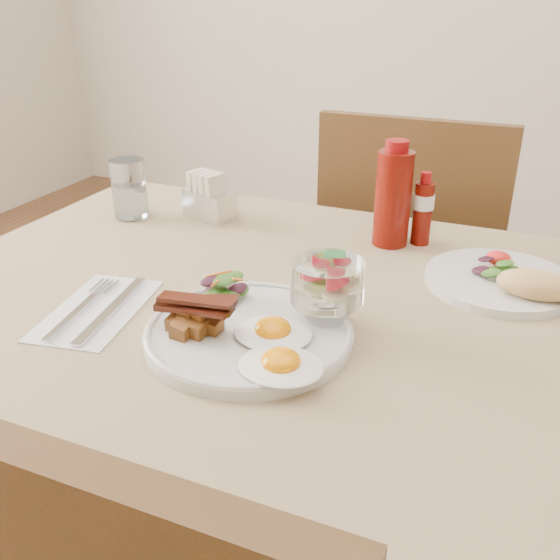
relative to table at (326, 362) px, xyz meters
The scene contains 13 objects.
table is the anchor object (origin of this frame).
chair_far 0.68m from the table, 90.00° to the left, with size 0.42×0.42×0.93m.
main_plate 0.17m from the table, 121.44° to the right, with size 0.28×0.28×0.02m, color silver.
fried_eggs 0.19m from the table, 95.29° to the right, with size 0.17×0.19×0.03m.
bacon_potato_pile 0.24m from the table, 131.70° to the right, with size 0.12×0.07×0.05m.
side_salad 0.19m from the table, 159.84° to the right, with size 0.08×0.07×0.04m.
fruit_cup 0.17m from the table, 74.34° to the right, with size 0.10×0.10×0.10m.
second_plate 0.31m from the table, 36.74° to the left, with size 0.23×0.23×0.06m.
ketchup_bottle 0.34m from the table, 86.16° to the left, with size 0.08×0.08×0.19m.
hot_sauce_bottle 0.35m from the table, 77.34° to the left, with size 0.04×0.04×0.13m.
sugar_caddy 0.47m from the table, 141.39° to the left, with size 0.11×0.08×0.09m.
water_glass 0.57m from the table, 155.65° to the left, with size 0.07×0.07×0.12m.
napkin_cutlery 0.35m from the table, 157.11° to the right, with size 0.15×0.23×0.01m.
Camera 1 is at (0.25, -0.76, 1.19)m, focal length 40.00 mm.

